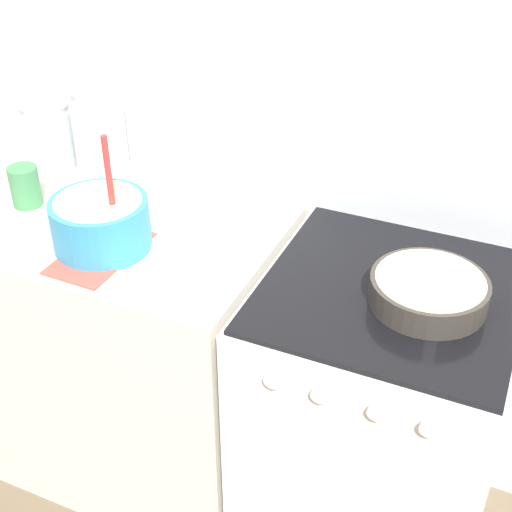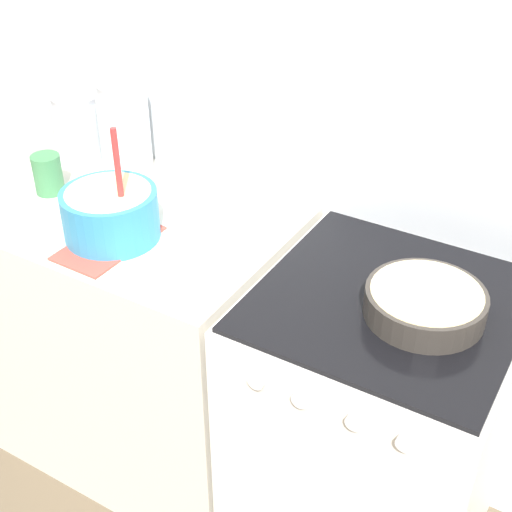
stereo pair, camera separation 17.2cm
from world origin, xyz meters
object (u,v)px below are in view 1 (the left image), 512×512
(stove, at_px, (374,423))
(mixing_bowl, at_px, (100,221))
(baking_pan, at_px, (429,290))
(storage_jar_left, at_px, (50,140))
(storage_jar_middle, at_px, (101,141))
(tin_can, at_px, (25,186))

(stove, xyz_separation_m, mixing_bowl, (-0.74, -0.12, 0.53))
(stove, bearing_deg, baking_pan, -12.03)
(baking_pan, distance_m, storage_jar_left, 1.25)
(stove, height_order, storage_jar_middle, storage_jar_middle)
(baking_pan, height_order, storage_jar_middle, storage_jar_middle)
(mixing_bowl, distance_m, tin_can, 0.34)
(stove, distance_m, storage_jar_left, 1.28)
(stove, relative_size, storage_jar_left, 4.48)
(mixing_bowl, height_order, storage_jar_middle, mixing_bowl)
(baking_pan, bearing_deg, tin_can, -179.96)
(stove, xyz_separation_m, tin_can, (-1.06, -0.02, 0.51))
(stove, relative_size, mixing_bowl, 2.84)
(stove, xyz_separation_m, storage_jar_middle, (-0.95, 0.21, 0.57))
(mixing_bowl, relative_size, storage_jar_left, 1.58)
(baking_pan, relative_size, storage_jar_middle, 0.98)
(mixing_bowl, bearing_deg, stove, 9.08)
(tin_can, bearing_deg, storage_jar_middle, 65.73)
(storage_jar_middle, bearing_deg, mixing_bowl, -56.69)
(stove, bearing_deg, mixing_bowl, -170.92)
(storage_jar_middle, bearing_deg, tin_can, -114.27)
(baking_pan, bearing_deg, mixing_bowl, -173.15)
(mixing_bowl, bearing_deg, storage_jar_middle, 123.31)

